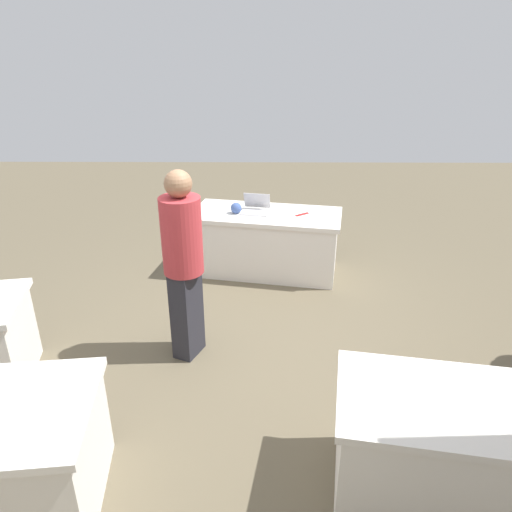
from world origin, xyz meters
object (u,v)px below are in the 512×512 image
at_px(table_mid_right, 490,456).
at_px(scissors_red, 302,214).
at_px(person_attendee_browsing, 183,258).
at_px(yarn_ball, 236,208).
at_px(table_foreground, 266,242).
at_px(laptop_silver, 255,209).

distance_m(table_mid_right, scissors_red, 3.35).
bearing_deg(scissors_red, person_attendee_browsing, 19.97).
height_order(person_attendee_browsing, yarn_ball, person_attendee_browsing).
relative_size(person_attendee_browsing, yarn_ball, 13.25).
xyz_separation_m(table_mid_right, scissors_red, (0.88, -3.21, 0.38)).
distance_m(table_foreground, person_attendee_browsing, 1.95).
height_order(table_foreground, yarn_ball, yarn_ball).
xyz_separation_m(table_foreground, laptop_silver, (0.13, -0.03, 0.41)).
relative_size(table_mid_right, person_attendee_browsing, 1.15).
relative_size(table_mid_right, scissors_red, 10.87).
bearing_deg(person_attendee_browsing, yarn_ball, -168.44).
xyz_separation_m(laptop_silver, yarn_ball, (0.23, 0.05, 0.02)).
height_order(table_foreground, laptop_silver, laptop_silver).
height_order(table_foreground, scissors_red, scissors_red).
relative_size(table_foreground, scissors_red, 10.29).
xyz_separation_m(table_foreground, scissors_red, (-0.41, 0.06, 0.38)).
bearing_deg(person_attendee_browsing, table_mid_right, 76.14).
height_order(yarn_ball, scissors_red, yarn_ball).
xyz_separation_m(table_foreground, person_attendee_browsing, (0.72, 1.72, 0.58)).
bearing_deg(yarn_ball, table_foreground, -177.16).
bearing_deg(scissors_red, yarn_ball, -38.74).
bearing_deg(table_foreground, yarn_ball, 2.84).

